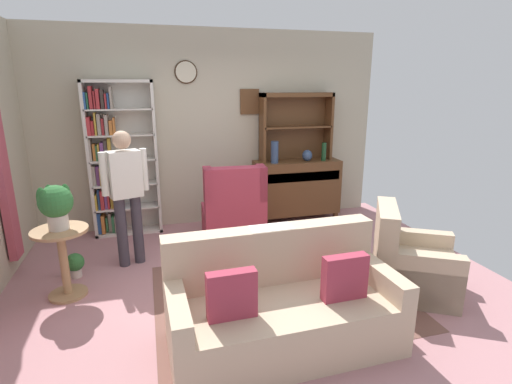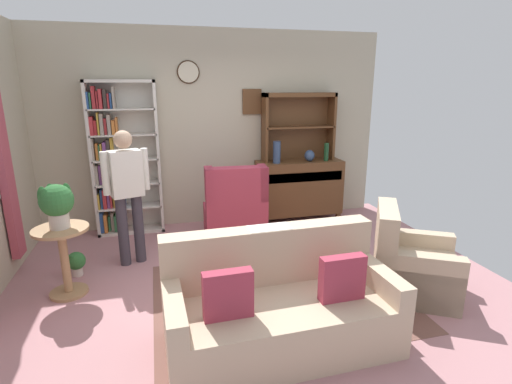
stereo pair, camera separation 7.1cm
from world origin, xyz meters
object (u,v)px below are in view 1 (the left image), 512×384
object	(u,v)px
wingback_chair	(233,214)
person_reading	(126,189)
vase_tall	(275,152)
couch_floral	(282,308)
sideboard	(297,187)
sideboard_hutch	(296,117)
bottle_wine	(324,152)
potted_plant_small	(75,264)
armchair_floral	(410,265)
bookshelf	(118,161)
vase_round	(307,155)
potted_plant_large	(55,204)
plant_stand	(63,255)

from	to	relation	value
wingback_chair	person_reading	size ratio (longest dim) A/B	0.67
vase_tall	couch_floral	distance (m)	3.00
sideboard	vase_tall	distance (m)	0.70
sideboard_hutch	person_reading	distance (m)	2.76
bottle_wine	potted_plant_small	xyz separation A→B (m)	(-3.42, -1.10, -0.90)
armchair_floral	person_reading	world-z (taller)	person_reading
bookshelf	person_reading	xyz separation A→B (m)	(0.14, -1.08, -0.12)
vase_round	bottle_wine	xyz separation A→B (m)	(0.26, -0.02, 0.05)
sideboard	vase_round	size ratio (longest dim) A/B	7.65
sideboard_hutch	potted_plant_small	xyz separation A→B (m)	(-3.03, -1.30, -1.40)
wingback_chair	potted_plant_small	world-z (taller)	wingback_chair
couch_floral	armchair_floral	world-z (taller)	couch_floral
wingback_chair	person_reading	distance (m)	1.45
potted_plant_large	sideboard	bearing A→B (deg)	27.45
armchair_floral	wingback_chair	distance (m)	2.28
bookshelf	potted_plant_large	bearing A→B (deg)	-105.61
potted_plant_large	potted_plant_small	distance (m)	0.89
vase_round	bottle_wine	size ratio (longest dim) A/B	0.62
person_reading	couch_floral	bearing A→B (deg)	-56.75
plant_stand	potted_plant_large	xyz separation A→B (m)	(-0.00, 0.01, 0.53)
sideboard	sideboard_hutch	size ratio (longest dim) A/B	1.18
wingback_chair	potted_plant_small	xyz separation A→B (m)	(-1.89, -0.56, -0.23)
sideboard	sideboard_hutch	world-z (taller)	sideboard_hutch
vase_tall	bottle_wine	xyz separation A→B (m)	(0.78, -0.01, -0.02)
plant_stand	potted_plant_small	distance (m)	0.48
vase_round	bottle_wine	distance (m)	0.27
vase_round	wingback_chair	bearing A→B (deg)	-155.74
bookshelf	potted_plant_small	bearing A→B (deg)	-109.31
sideboard_hutch	wingback_chair	size ratio (longest dim) A/B	1.05
sideboard	sideboard_hutch	distance (m)	1.06
vase_tall	couch_floral	bearing A→B (deg)	-106.81
couch_floral	potted_plant_small	distance (m)	2.46
vase_round	potted_plant_large	world-z (taller)	potted_plant_large
bottle_wine	potted_plant_small	distance (m)	3.70
bookshelf	sideboard_hutch	size ratio (longest dim) A/B	1.91
couch_floral	plant_stand	world-z (taller)	couch_floral
vase_round	potted_plant_small	bearing A→B (deg)	-160.38
sideboard_hutch	couch_floral	world-z (taller)	sideboard_hutch
couch_floral	armchair_floral	bearing A→B (deg)	15.97
bookshelf	vase_tall	bearing A→B (deg)	-4.23
vase_round	plant_stand	distance (m)	3.57
vase_tall	bottle_wine	bearing A→B (deg)	-0.66
couch_floral	vase_round	bearing A→B (deg)	64.02
sideboard_hutch	vase_round	size ratio (longest dim) A/B	6.47
potted_plant_large	vase_round	bearing A→B (deg)	25.51
sideboard_hutch	armchair_floral	bearing A→B (deg)	-83.61
vase_round	couch_floral	world-z (taller)	vase_round
potted_plant_small	vase_tall	bearing A→B (deg)	22.86
vase_round	person_reading	distance (m)	2.74
plant_stand	sideboard	bearing A→B (deg)	27.58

